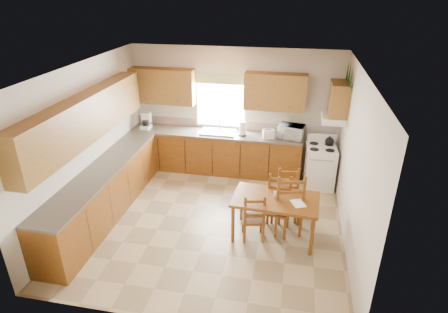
% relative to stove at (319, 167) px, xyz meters
% --- Properties ---
extents(floor, '(4.50, 4.50, 0.00)m').
position_rel_stove_xyz_m(floor, '(-1.88, -1.67, -0.43)').
color(floor, '#9C8761').
rests_on(floor, ground).
extents(ceiling, '(4.50, 4.50, 0.00)m').
position_rel_stove_xyz_m(ceiling, '(-1.88, -1.67, 2.27)').
color(ceiling, brown).
rests_on(ceiling, floor).
extents(wall_left, '(4.50, 4.50, 0.00)m').
position_rel_stove_xyz_m(wall_left, '(-4.13, -1.67, 0.92)').
color(wall_left, beige).
rests_on(wall_left, floor).
extents(wall_right, '(4.50, 4.50, 0.00)m').
position_rel_stove_xyz_m(wall_right, '(0.37, -1.67, 0.92)').
color(wall_right, beige).
rests_on(wall_right, floor).
extents(wall_back, '(4.50, 4.50, 0.00)m').
position_rel_stove_xyz_m(wall_back, '(-1.88, 0.58, 0.92)').
color(wall_back, beige).
rests_on(wall_back, floor).
extents(wall_front, '(4.50, 4.50, 0.00)m').
position_rel_stove_xyz_m(wall_front, '(-1.88, -3.92, 0.92)').
color(wall_front, beige).
rests_on(wall_front, floor).
extents(lower_cab_back, '(3.75, 0.60, 0.88)m').
position_rel_stove_xyz_m(lower_cab_back, '(-2.25, 0.28, 0.01)').
color(lower_cab_back, brown).
rests_on(lower_cab_back, floor).
extents(lower_cab_left, '(0.60, 3.60, 0.88)m').
position_rel_stove_xyz_m(lower_cab_left, '(-3.83, -1.82, 0.01)').
color(lower_cab_left, brown).
rests_on(lower_cab_left, floor).
extents(counter_back, '(3.75, 0.63, 0.04)m').
position_rel_stove_xyz_m(counter_back, '(-2.25, 0.28, 0.47)').
color(counter_back, brown).
rests_on(counter_back, lower_cab_back).
extents(counter_left, '(0.63, 3.60, 0.04)m').
position_rel_stove_xyz_m(counter_left, '(-3.83, -1.82, 0.47)').
color(counter_left, brown).
rests_on(counter_left, lower_cab_left).
extents(backsplash, '(3.75, 0.01, 0.18)m').
position_rel_stove_xyz_m(backsplash, '(-2.25, 0.57, 0.58)').
color(backsplash, gray).
rests_on(backsplash, counter_back).
extents(upper_cab_back_left, '(1.41, 0.33, 0.75)m').
position_rel_stove_xyz_m(upper_cab_back_left, '(-3.43, 0.42, 1.42)').
color(upper_cab_back_left, brown).
rests_on(upper_cab_back_left, wall_back).
extents(upper_cab_back_right, '(1.25, 0.33, 0.75)m').
position_rel_stove_xyz_m(upper_cab_back_right, '(-1.02, 0.42, 1.42)').
color(upper_cab_back_right, brown).
rests_on(upper_cab_back_right, wall_back).
extents(upper_cab_left, '(0.33, 3.60, 0.75)m').
position_rel_stove_xyz_m(upper_cab_left, '(-3.96, -1.82, 1.42)').
color(upper_cab_left, brown).
rests_on(upper_cab_left, wall_left).
extents(upper_cab_stove, '(0.33, 0.62, 0.62)m').
position_rel_stove_xyz_m(upper_cab_stove, '(0.20, -0.02, 1.47)').
color(upper_cab_stove, brown).
rests_on(upper_cab_stove, wall_right).
extents(range_hood, '(0.44, 0.62, 0.12)m').
position_rel_stove_xyz_m(range_hood, '(0.15, -0.02, 1.09)').
color(range_hood, white).
rests_on(range_hood, wall_right).
extents(window_frame, '(1.13, 0.02, 1.18)m').
position_rel_stove_xyz_m(window_frame, '(-2.18, 0.55, 1.12)').
color(window_frame, white).
rests_on(window_frame, wall_back).
extents(window_pane, '(1.05, 0.01, 1.10)m').
position_rel_stove_xyz_m(window_pane, '(-2.18, 0.55, 1.12)').
color(window_pane, white).
rests_on(window_pane, wall_back).
extents(window_valance, '(1.19, 0.01, 0.24)m').
position_rel_stove_xyz_m(window_valance, '(-2.18, 0.52, 1.62)').
color(window_valance, '#4D7536').
rests_on(window_valance, wall_back).
extents(sink_basin, '(0.75, 0.45, 0.04)m').
position_rel_stove_xyz_m(sink_basin, '(-2.18, 0.28, 0.51)').
color(sink_basin, silver).
rests_on(sink_basin, counter_back).
extents(pine_decal_a, '(0.22, 0.22, 0.36)m').
position_rel_stove_xyz_m(pine_decal_a, '(0.33, -0.34, 1.95)').
color(pine_decal_a, '#123813').
rests_on(pine_decal_a, wall_right).
extents(pine_decal_b, '(0.22, 0.22, 0.36)m').
position_rel_stove_xyz_m(pine_decal_b, '(0.33, -0.02, 1.99)').
color(pine_decal_b, '#123813').
rests_on(pine_decal_b, wall_right).
extents(pine_decal_c, '(0.22, 0.22, 0.36)m').
position_rel_stove_xyz_m(pine_decal_c, '(0.33, 0.30, 1.95)').
color(pine_decal_c, '#123813').
rests_on(pine_decal_c, wall_right).
extents(stove, '(0.63, 0.65, 0.87)m').
position_rel_stove_xyz_m(stove, '(0.00, 0.00, 0.00)').
color(stove, white).
rests_on(stove, floor).
extents(coffeemaker, '(0.23, 0.26, 0.31)m').
position_rel_stove_xyz_m(coffeemaker, '(-3.82, 0.23, 0.64)').
color(coffeemaker, white).
rests_on(coffeemaker, counter_back).
extents(paper_towel, '(0.17, 0.17, 0.31)m').
position_rel_stove_xyz_m(paper_towel, '(-1.65, 0.24, 0.64)').
color(paper_towel, white).
rests_on(paper_towel, counter_back).
extents(toaster, '(0.26, 0.21, 0.19)m').
position_rel_stove_xyz_m(toaster, '(-1.09, 0.18, 0.58)').
color(toaster, white).
rests_on(toaster, counter_back).
extents(microwave, '(0.54, 0.43, 0.29)m').
position_rel_stove_xyz_m(microwave, '(-0.63, 0.28, 0.63)').
color(microwave, white).
rests_on(microwave, counter_back).
extents(dining_table, '(1.42, 0.87, 0.73)m').
position_rel_stove_xyz_m(dining_table, '(-0.78, -1.89, -0.07)').
color(dining_table, brown).
rests_on(dining_table, floor).
extents(chair_near_left, '(0.57, 0.55, 1.13)m').
position_rel_stove_xyz_m(chair_near_left, '(-0.59, -1.69, 0.13)').
color(chair_near_left, brown).
rests_on(chair_near_left, floor).
extents(chair_near_right, '(0.43, 0.41, 0.86)m').
position_rel_stove_xyz_m(chair_near_right, '(-1.12, -2.00, -0.00)').
color(chair_near_right, brown).
rests_on(chair_near_right, floor).
extents(chair_far_left, '(0.45, 0.44, 0.94)m').
position_rel_stove_xyz_m(chair_far_left, '(-0.57, -1.36, 0.04)').
color(chair_far_left, brown).
rests_on(chair_far_left, floor).
extents(chair_far_right, '(0.46, 0.44, 0.99)m').
position_rel_stove_xyz_m(chair_far_right, '(-0.75, -1.76, 0.06)').
color(chair_far_right, brown).
rests_on(chair_far_right, floor).
extents(table_paper, '(0.27, 0.30, 0.00)m').
position_rel_stove_xyz_m(table_paper, '(-0.42, -1.98, 0.30)').
color(table_paper, white).
rests_on(table_paper, dining_table).
extents(table_card, '(0.08, 0.03, 0.11)m').
position_rel_stove_xyz_m(table_card, '(-0.78, -1.86, 0.35)').
color(table_card, white).
rests_on(table_card, dining_table).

